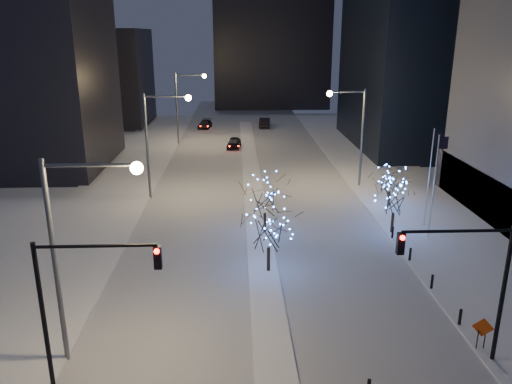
{
  "coord_description": "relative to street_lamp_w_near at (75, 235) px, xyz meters",
  "views": [
    {
      "loc": [
        -1.7,
        -18.99,
        15.04
      ],
      "look_at": [
        -0.41,
        12.75,
        5.0
      ],
      "focal_mm": 35.0,
      "sensor_mm": 36.0,
      "label": 1
    }
  ],
  "objects": [
    {
      "name": "ground",
      "position": [
        8.94,
        -2.0,
        -6.5
      ],
      "size": [
        160.0,
        160.0,
        0.0
      ],
      "primitive_type": "plane",
      "color": "silver",
      "rests_on": "ground"
    },
    {
      "name": "road",
      "position": [
        8.94,
        33.0,
        -6.49
      ],
      "size": [
        20.0,
        130.0,
        0.02
      ],
      "primitive_type": "cube",
      "color": "#A1A7B0",
      "rests_on": "ground"
    },
    {
      "name": "median",
      "position": [
        8.94,
        28.0,
        -6.42
      ],
      "size": [
        2.0,
        80.0,
        0.15
      ],
      "primitive_type": "cube",
      "color": "silver",
      "rests_on": "ground"
    },
    {
      "name": "east_sidewalk",
      "position": [
        23.94,
        18.0,
        -6.42
      ],
      "size": [
        10.0,
        90.0,
        0.15
      ],
      "primitive_type": "cube",
      "color": "silver",
      "rests_on": "ground"
    },
    {
      "name": "west_sidewalk",
      "position": [
        -5.06,
        18.0,
        -6.42
      ],
      "size": [
        8.0,
        90.0,
        0.15
      ],
      "primitive_type": "cube",
      "color": "silver",
      "rests_on": "ground"
    },
    {
      "name": "filler_west_near",
      "position": [
        -19.06,
        38.0,
        5.5
      ],
      "size": [
        22.0,
        18.0,
        24.0
      ],
      "primitive_type": "cube",
      "color": "black",
      "rests_on": "ground"
    },
    {
      "name": "filler_west_far",
      "position": [
        -17.06,
        68.0,
        1.5
      ],
      "size": [
        18.0,
        16.0,
        16.0
      ],
      "primitive_type": "cube",
      "color": "black",
      "rests_on": "ground"
    },
    {
      "name": "horizon_block",
      "position": [
        14.94,
        90.0,
        14.5
      ],
      "size": [
        24.0,
        14.0,
        42.0
      ],
      "primitive_type": "cube",
      "color": "black",
      "rests_on": "ground"
    },
    {
      "name": "street_lamp_w_near",
      "position": [
        0.0,
        0.0,
        0.0
      ],
      "size": [
        4.4,
        0.56,
        10.0
      ],
      "color": "#595E66",
      "rests_on": "ground"
    },
    {
      "name": "street_lamp_w_mid",
      "position": [
        0.0,
        25.0,
        0.0
      ],
      "size": [
        4.4,
        0.56,
        10.0
      ],
      "color": "#595E66",
      "rests_on": "ground"
    },
    {
      "name": "street_lamp_w_far",
      "position": [
        0.0,
        50.0,
        0.0
      ],
      "size": [
        4.4,
        0.56,
        10.0
      ],
      "color": "#595E66",
      "rests_on": "ground"
    },
    {
      "name": "street_lamp_east",
      "position": [
        19.02,
        28.0,
        -0.05
      ],
      "size": [
        3.9,
        0.56,
        10.0
      ],
      "color": "#595E66",
      "rests_on": "ground"
    },
    {
      "name": "traffic_signal_west",
      "position": [
        0.5,
        -2.0,
        -1.74
      ],
      "size": [
        5.26,
        0.43,
        7.0
      ],
      "color": "black",
      "rests_on": "ground"
    },
    {
      "name": "traffic_signal_east",
      "position": [
        17.88,
        -1.0,
        -1.74
      ],
      "size": [
        5.26,
        0.43,
        7.0
      ],
      "color": "black",
      "rests_on": "ground"
    },
    {
      "name": "flagpoles",
      "position": [
        22.3,
        15.25,
        -1.7
      ],
      "size": [
        1.35,
        2.6,
        8.0
      ],
      "color": "silver",
      "rests_on": "east_sidewalk"
    },
    {
      "name": "bollards",
      "position": [
        19.14,
        8.0,
        -5.9
      ],
      "size": [
        0.16,
        12.16,
        0.9
      ],
      "color": "black",
      "rests_on": "east_sidewalk"
    },
    {
      "name": "car_near",
      "position": [
        6.93,
        46.96,
        -5.77
      ],
      "size": [
        2.23,
        4.46,
        1.46
      ],
      "primitive_type": "imported",
      "rotation": [
        0.0,
        0.0,
        -0.12
      ],
      "color": "black",
      "rests_on": "ground"
    },
    {
      "name": "car_mid",
      "position": [
        12.15,
        63.25,
        -5.69
      ],
      "size": [
        2.22,
        5.09,
        1.63
      ],
      "primitive_type": "imported",
      "rotation": [
        0.0,
        0.0,
        3.04
      ],
      "color": "black",
      "rests_on": "ground"
    },
    {
      "name": "car_far",
      "position": [
        2.05,
        62.56,
        -5.83
      ],
      "size": [
        2.49,
        4.83,
        1.34
      ],
      "primitive_type": "imported",
      "rotation": [
        0.0,
        0.0,
        -0.14
      ],
      "color": "black",
      "rests_on": "ground"
    },
    {
      "name": "holiday_tree_median_near",
      "position": [
        9.27,
        8.87,
        -3.39
      ],
      "size": [
        4.01,
        4.01,
        4.53
      ],
      "color": "black",
      "rests_on": "median"
    },
    {
      "name": "holiday_tree_median_far",
      "position": [
        9.43,
        15.7,
        -3.47
      ],
      "size": [
        4.59,
        4.59,
        4.48
      ],
      "color": "black",
      "rests_on": "median"
    },
    {
      "name": "holiday_tree_plaza_near",
      "position": [
        19.44,
        15.16,
        -3.51
      ],
      "size": [
        3.78,
        3.78,
        4.34
      ],
      "color": "black",
      "rests_on": "east_sidewalk"
    },
    {
      "name": "holiday_tree_plaza_far",
      "position": [
        21.1,
        21.59,
        -3.95
      ],
      "size": [
        3.84,
        3.84,
        3.74
      ],
      "color": "black",
      "rests_on": "east_sidewalk"
    },
    {
      "name": "construction_sign",
      "position": [
        19.24,
        -0.15,
        -5.33
      ],
      "size": [
        0.98,
        0.4,
        1.7
      ],
      "rotation": [
        0.0,
        0.0,
        -0.36
      ],
      "color": "black",
      "rests_on": "east_sidewalk"
    }
  ]
}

